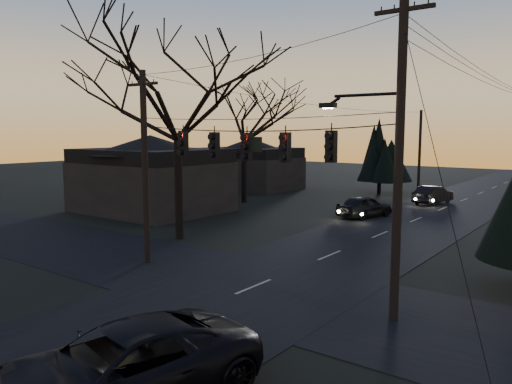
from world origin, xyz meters
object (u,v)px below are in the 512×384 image
Objects in this scene: utility_pole_right at (393,320)px; utility_pole_left at (148,262)px; suv_near at (121,369)px; sedan_oncoming_a at (365,206)px; utility_pole_far_l at (418,189)px; sedan_oncoming_b at (433,195)px; bare_tree_left at (177,100)px.

utility_pole_left is at bearing 180.00° from utility_pole_right.
suv_near reaches higher than sedan_oncoming_a.
utility_pole_right is at bearing -72.28° from utility_pole_far_l.
utility_pole_far_l reaches higher than sedan_oncoming_a.
sedan_oncoming_b is (4.54, 26.20, 0.72)m from utility_pole_left.
utility_pole_right is 2.27× the size of sedan_oncoming_a.
utility_pole_far_l reaches higher than suv_near.
suv_near is at bearing -78.88° from utility_pole_far_l.
utility_pole_far_l is at bearing 107.72° from utility_pole_right.
bare_tree_left is 2.44× the size of sedan_oncoming_a.
bare_tree_left is at bearing 118.89° from utility_pole_left.
sedan_oncoming_b is (1.74, 9.31, -0.03)m from sedan_oncoming_a.
utility_pole_far_l is 19.33m from sedan_oncoming_a.
sedan_oncoming_b is at bearing 80.17° from utility_pole_left.
utility_pole_right is 37.79m from utility_pole_far_l.
suv_near is (11.14, -12.69, -6.67)m from bare_tree_left.
sedan_oncoming_a is at bearing 67.23° from bare_tree_left.
utility_pole_right reaches higher than utility_pole_far_l.
bare_tree_left reaches higher than suv_near.
utility_pole_left is 1.39× the size of suv_near.
suv_near is (8.70, -44.28, 0.85)m from utility_pole_far_l.
utility_pole_far_l is 45.14m from suv_near.
utility_pole_right is 16.44m from bare_tree_left.
utility_pole_far_l is at bearing -56.83° from sedan_oncoming_b.
sedan_oncoming_b is at bearing 110.54° from suv_near.
bare_tree_left is 1.76× the size of suv_near.
utility_pole_far_l is 1.82× the size of sedan_oncoming_b.
bare_tree_left is 2.45× the size of sedan_oncoming_b.
utility_pole_far_l is 1.81× the size of sedan_oncoming_a.
sedan_oncoming_a is (-8.70, 16.89, 0.75)m from utility_pole_right.
sedan_oncoming_b is at bearing 104.88° from utility_pole_right.
suv_near is 25.85m from sedan_oncoming_a.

